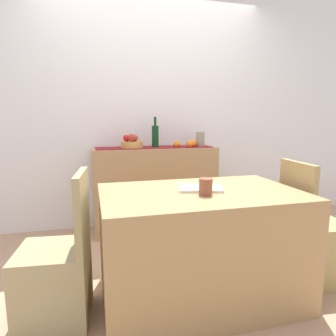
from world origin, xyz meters
TOP-DOWN VIEW (x-y plane):
  - ground_plane at (0.00, 0.00)m, footprint 6.40×6.40m
  - room_wall_rear at (0.00, 1.18)m, footprint 6.40×0.06m
  - sideboard_console at (-0.01, 0.92)m, footprint 1.31×0.42m
  - table_runner at (-0.01, 0.92)m, footprint 1.23×0.32m
  - fruit_bowl at (-0.25, 0.92)m, footprint 0.23×0.23m
  - apple_left at (-0.31, 0.92)m, footprint 0.07×0.07m
  - apple_center at (-0.22, 0.93)m, footprint 0.07×0.07m
  - apple_rear at (-0.26, 0.87)m, footprint 0.08×0.08m
  - apple_right at (-0.24, 1.00)m, footprint 0.06×0.06m
  - wine_bottle at (-0.00, 0.92)m, footprint 0.07×0.07m
  - ceramic_vase at (0.51, 0.92)m, footprint 0.09×0.09m
  - orange_loose_near_bowl at (0.22, 0.85)m, footprint 0.07×0.07m
  - orange_loose_far at (0.36, 0.82)m, footprint 0.08×0.08m
  - orange_loose_end at (0.43, 0.90)m, footprint 0.07×0.07m
  - dining_table at (0.01, -0.42)m, footprint 1.28×0.81m
  - open_book at (0.02, -0.38)m, footprint 0.32×0.27m
  - coffee_cup at (-0.00, -0.52)m, footprint 0.08×0.08m
  - chair_near_window at (-0.89, -0.42)m, footprint 0.44×0.44m
  - chair_by_corner at (0.91, -0.42)m, footprint 0.43×0.43m

SIDE VIEW (x-z plane):
  - ground_plane at x=0.00m, z-range -0.02..0.00m
  - chair_near_window at x=-0.89m, z-range -0.18..0.72m
  - chair_by_corner at x=0.91m, z-range -0.18..0.72m
  - dining_table at x=0.01m, z-range 0.00..0.74m
  - sideboard_console at x=-0.01m, z-range 0.00..0.90m
  - open_book at x=0.02m, z-range 0.74..0.76m
  - coffee_cup at x=0.00m, z-range 0.74..0.84m
  - table_runner at x=-0.01m, z-range 0.90..0.90m
  - orange_loose_near_bowl at x=0.22m, z-range 0.90..0.97m
  - orange_loose_end at x=0.43m, z-range 0.90..0.97m
  - orange_loose_far at x=0.36m, z-range 0.90..0.97m
  - fruit_bowl at x=-0.25m, z-range 0.90..0.97m
  - ceramic_vase at x=0.51m, z-range 0.90..1.06m
  - apple_right at x=-0.24m, z-range 0.97..1.03m
  - apple_left at x=-0.31m, z-range 0.97..1.04m
  - apple_center at x=-0.22m, z-range 0.97..1.04m
  - apple_rear at x=-0.26m, z-range 0.97..1.05m
  - wine_bottle at x=0.00m, z-range 0.86..1.18m
  - room_wall_rear at x=0.00m, z-range 0.00..2.70m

